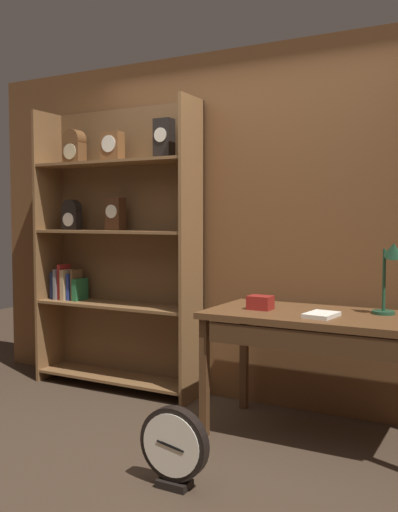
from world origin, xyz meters
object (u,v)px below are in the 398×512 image
at_px(bookshelf, 114,244).
at_px(workbench, 323,328).
at_px(open_repair_manual, 321,315).
at_px(round_clock_large, 174,447).
at_px(desk_lamp, 390,268).
at_px(toolbox_small, 260,303).

height_order(bookshelf, workbench, bookshelf).
distance_m(workbench, open_repair_manual, 0.14).
bearing_deg(bookshelf, round_clock_large, -44.00).
xyz_separation_m(workbench, desk_lamp, (0.35, 0.15, 0.36)).
height_order(workbench, toolbox_small, toolbox_small).
distance_m(desk_lamp, round_clock_large, 1.63).
bearing_deg(open_repair_manual, desk_lamp, 43.11).
relative_size(toolbox_small, open_repair_manual, 0.67).
relative_size(workbench, desk_lamp, 3.15).
relative_size(bookshelf, toolbox_small, 15.20).
relative_size(desk_lamp, toolbox_small, 3.10).
distance_m(open_repair_manual, round_clock_large, 1.15).
bearing_deg(bookshelf, open_repair_manual, -13.16).
bearing_deg(open_repair_manual, bookshelf, 173.44).
bearing_deg(round_clock_large, open_repair_manual, 60.18).
bearing_deg(desk_lamp, workbench, -156.79).
xyz_separation_m(desk_lamp, open_repair_manual, (-0.34, -0.25, -0.27)).
bearing_deg(toolbox_small, bookshelf, 166.46).
height_order(workbench, desk_lamp, desk_lamp).
bearing_deg(desk_lamp, bookshelf, 175.33).
distance_m(bookshelf, round_clock_large, 2.08).
distance_m(desk_lamp, open_repair_manual, 0.50).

